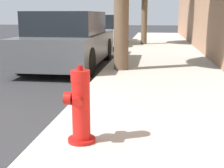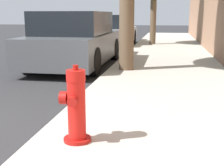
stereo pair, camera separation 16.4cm
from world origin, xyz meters
TOP-DOWN VIEW (x-y plane):
  - sidewalk_slab at (3.45, 0.00)m, footprint 2.77×40.00m
  - fire_hydrant at (2.56, 0.28)m, footprint 0.31×0.31m
  - parked_car_near at (0.94, 5.71)m, footprint 1.85×4.42m
  - parked_car_mid at (0.93, 11.54)m, footprint 1.86×4.38m

SIDE VIEW (x-z plane):
  - sidewalk_slab at x=3.45m, z-range 0.00..0.15m
  - fire_hydrant at x=2.56m, z-range 0.12..0.90m
  - parked_car_mid at x=0.93m, z-range -0.02..1.38m
  - parked_car_near at x=0.94m, z-range -0.03..1.46m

